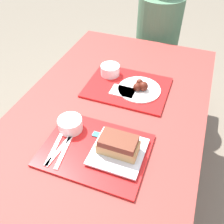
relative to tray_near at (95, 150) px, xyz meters
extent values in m
plane|color=#706656|center=(-0.04, 0.18, -0.75)|extent=(12.00, 12.00, 0.00)
cube|color=maroon|center=(-0.04, 0.18, -0.03)|extent=(0.91, 1.68, 0.04)
cylinder|color=maroon|center=(-0.43, 0.94, -0.40)|extent=(0.07, 0.07, 0.71)
cylinder|color=maroon|center=(0.36, 0.94, -0.40)|extent=(0.07, 0.07, 0.71)
cube|color=maroon|center=(-0.04, 1.24, -0.32)|extent=(0.86, 0.28, 0.04)
cylinder|color=maroon|center=(-0.41, 1.24, -0.54)|extent=(0.06, 0.06, 0.41)
cylinder|color=maroon|center=(0.33, 1.24, -0.54)|extent=(0.06, 0.06, 0.41)
cube|color=red|center=(0.00, 0.00, 0.00)|extent=(0.43, 0.32, 0.01)
cube|color=red|center=(-0.01, 0.45, 0.00)|extent=(0.43, 0.32, 0.01)
cylinder|color=white|center=(-0.15, 0.07, 0.03)|extent=(0.11, 0.11, 0.06)
cylinder|color=beige|center=(-0.15, 0.07, 0.06)|extent=(0.09, 0.09, 0.01)
cylinder|color=white|center=(0.09, 0.01, 0.01)|extent=(0.20, 0.20, 0.01)
cube|color=silver|center=(0.09, 0.01, 0.02)|extent=(0.21, 0.21, 0.01)
cube|color=tan|center=(0.09, 0.01, 0.04)|extent=(0.16, 0.08, 0.05)
cube|color=brown|center=(0.09, 0.01, 0.08)|extent=(0.14, 0.09, 0.03)
cube|color=white|center=(-0.14, -0.06, 0.01)|extent=(0.03, 0.17, 0.00)
cube|color=white|center=(-0.11, -0.06, 0.01)|extent=(0.04, 0.17, 0.00)
cube|color=white|center=(-0.16, -0.06, 0.01)|extent=(0.04, 0.17, 0.00)
cube|color=teal|center=(-0.02, 0.07, 0.01)|extent=(0.04, 0.03, 0.01)
cylinder|color=white|center=(-0.13, 0.53, 0.03)|extent=(0.11, 0.11, 0.06)
cylinder|color=beige|center=(-0.13, 0.53, 0.06)|extent=(0.09, 0.09, 0.01)
cylinder|color=white|center=(0.06, 0.44, 0.01)|extent=(0.22, 0.22, 0.01)
sphere|color=#4C190F|center=(0.08, 0.44, 0.04)|extent=(0.05, 0.05, 0.05)
sphere|color=#4C190F|center=(0.05, 0.47, 0.03)|extent=(0.04, 0.04, 0.04)
sphere|color=#4C190F|center=(0.05, 0.43, 0.03)|extent=(0.04, 0.04, 0.04)
cube|color=white|center=(-0.01, 0.40, 0.01)|extent=(0.12, 0.09, 0.01)
cylinder|color=#477051|center=(-0.01, 1.24, -0.04)|extent=(0.33, 0.33, 0.53)
camera|label=1|loc=(0.29, -0.58, 0.81)|focal=40.00mm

